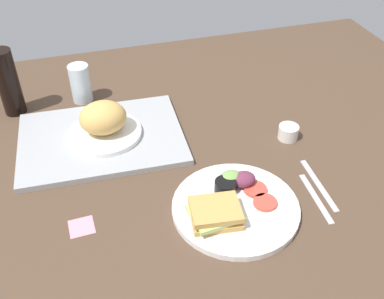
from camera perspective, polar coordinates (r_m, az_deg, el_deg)
ground_plane at (r=117.16cm, az=-0.52°, el=-3.15°), size 190.00×150.00×3.00cm
serving_tray at (r=127.82cm, az=-11.46°, el=1.41°), size 46.42×34.96×1.60cm
bread_plate_near at (r=125.10cm, az=-11.19°, el=3.39°), size 20.22×20.22×10.22cm
plate_with_salad at (r=105.24cm, az=5.18°, el=-6.98°), size 29.79×29.79×5.40cm
drinking_glass at (r=144.24cm, az=-14.02°, el=8.17°), size 6.30×6.30×12.04cm
soda_bottle at (r=142.79cm, az=-22.40°, el=7.90°), size 6.40×6.40×20.37cm
espresso_cup at (r=128.41cm, az=12.16°, el=2.16°), size 5.60×5.60×4.00cm
fork at (r=112.40cm, az=15.51°, el=-5.94°), size 2.57×17.06×0.50cm
knife at (r=116.11cm, az=15.85°, el=-4.30°), size 2.42×19.05×0.50cm
sticky_note at (r=105.31cm, az=-13.89°, el=-9.53°), size 5.83×5.83×0.12cm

